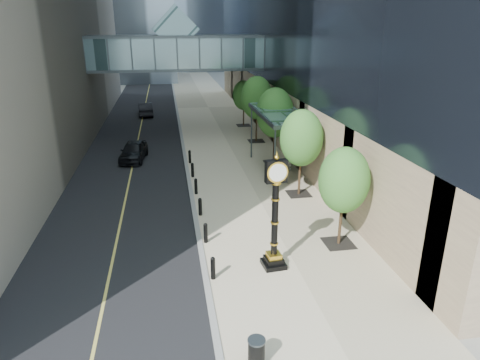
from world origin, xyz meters
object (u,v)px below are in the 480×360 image
at_px(pedestrian, 288,158).
at_px(car_near, 134,151).
at_px(street_clock, 275,220).
at_px(trash_bin, 256,353).
at_px(car_far, 145,109).

bearing_deg(pedestrian, car_near, -42.04).
height_order(street_clock, trash_bin, street_clock).
relative_size(street_clock, pedestrian, 2.73).
distance_m(pedestrian, car_far, 24.78).
bearing_deg(pedestrian, street_clock, 52.07).
bearing_deg(car_near, street_clock, -60.03).
bearing_deg(car_far, street_clock, 96.83).
relative_size(trash_bin, car_near, 0.21).
xyz_separation_m(trash_bin, car_near, (-5.04, 22.65, 0.24)).
height_order(street_clock, car_near, street_clock).
bearing_deg(pedestrian, car_far, -83.50).
height_order(trash_bin, car_far, car_far).
height_order(trash_bin, pedestrian, pedestrian).
bearing_deg(car_near, trash_bin, -69.61).
height_order(pedestrian, car_near, pedestrian).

